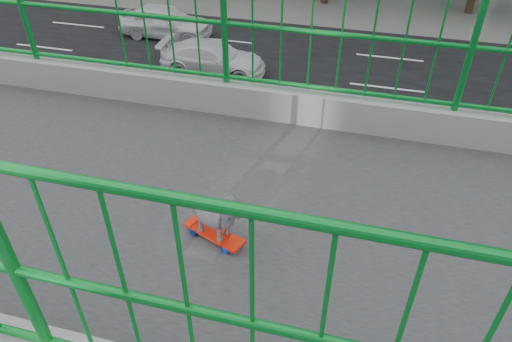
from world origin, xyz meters
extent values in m
cube|color=black|center=(-13.00, 0.00, 0.01)|extent=(18.00, 90.00, 0.02)
cube|color=#2D2D2F|center=(0.00, 0.00, 6.75)|extent=(3.00, 24.00, 0.50)
cube|color=gray|center=(-1.40, 0.00, 7.15)|extent=(0.20, 24.00, 0.30)
cylinder|color=#0E7F2A|center=(-1.40, 0.00, 7.85)|extent=(0.04, 24.00, 0.04)
cylinder|color=#0E7F2A|center=(-1.40, 0.00, 7.85)|extent=(0.06, 0.06, 1.10)
cube|color=red|center=(0.26, -1.57, 7.05)|extent=(0.28, 0.46, 0.01)
cube|color=#99999E|center=(0.21, -1.71, 7.03)|extent=(0.08, 0.06, 0.02)
cylinder|color=#072AA1|center=(0.15, -1.69, 7.03)|extent=(0.04, 0.06, 0.05)
sphere|color=yellow|center=(0.15, -1.69, 7.03)|extent=(0.02, 0.02, 0.02)
cylinder|color=#072AA1|center=(0.26, -1.73, 7.03)|extent=(0.04, 0.06, 0.05)
sphere|color=yellow|center=(0.26, -1.73, 7.03)|extent=(0.02, 0.02, 0.02)
cube|color=#99999E|center=(0.31, -1.44, 7.03)|extent=(0.08, 0.06, 0.02)
cylinder|color=#072AA1|center=(0.26, -1.42, 7.03)|extent=(0.04, 0.06, 0.05)
sphere|color=yellow|center=(0.26, -1.42, 7.03)|extent=(0.02, 0.02, 0.02)
cylinder|color=#072AA1|center=(0.36, -1.46, 7.03)|extent=(0.04, 0.06, 0.05)
sphere|color=yellow|center=(0.36, -1.46, 7.03)|extent=(0.02, 0.02, 0.02)
ellipsoid|color=#29262B|center=(0.26, -1.57, 7.23)|extent=(0.27, 0.32, 0.19)
sphere|color=#29262B|center=(0.31, -1.43, 7.35)|extent=(0.13, 0.13, 0.13)
sphere|color=black|center=(0.34, -1.35, 7.34)|extent=(0.02, 0.02, 0.02)
sphere|color=#29262B|center=(0.20, -1.72, 7.27)|extent=(0.06, 0.06, 0.06)
cylinder|color=#29262B|center=(0.25, -1.49, 7.12)|extent=(0.03, 0.03, 0.12)
cylinder|color=#29262B|center=(0.32, -1.52, 7.12)|extent=(0.03, 0.03, 0.12)
cylinder|color=#29262B|center=(0.19, -1.63, 7.12)|extent=(0.03, 0.03, 0.12)
cylinder|color=#29262B|center=(0.27, -1.66, 7.12)|extent=(0.03, 0.03, 0.12)
imported|color=silver|center=(-6.00, -4.71, 0.75)|extent=(1.77, 4.40, 1.50)
imported|color=silver|center=(-15.60, -7.34, 0.66)|extent=(1.84, 4.52, 1.31)
imported|color=silver|center=(-18.80, -10.86, 0.78)|extent=(1.83, 4.56, 1.55)
camera|label=1|loc=(2.40, -0.72, 9.35)|focal=33.62mm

